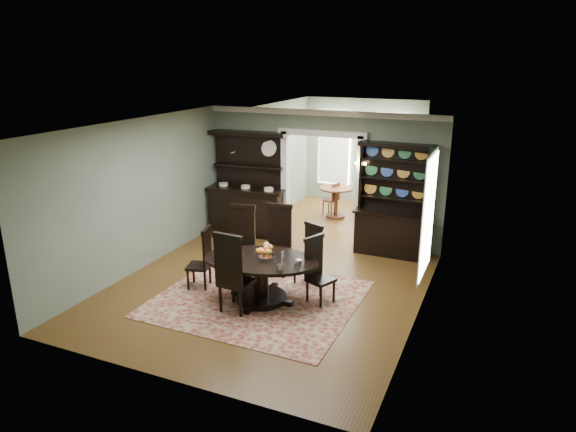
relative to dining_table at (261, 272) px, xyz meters
The scene contains 19 objects.
room 1.14m from the dining_table, 106.07° to the left, with size 5.51×6.01×3.01m.
parlor 6.04m from the dining_table, 91.31° to the left, with size 3.51×3.50×3.01m.
doorway_trim 3.59m from the dining_table, 92.27° to the left, with size 2.08×0.25×2.57m.
right_window 3.08m from the dining_table, 27.97° to the left, with size 0.15×1.47×2.12m.
wall_sconce 3.63m from the dining_table, 76.05° to the left, with size 0.27×0.21×0.21m.
rug 0.55m from the dining_table, 158.25° to the left, with size 3.42×3.04×0.01m, color maroon.
dining_table is the anchor object (origin of this frame).
centerpiece 0.33m from the dining_table, 29.63° to the left, with size 1.54×0.99×0.25m.
chair_far_left 1.39m from the dining_table, 132.07° to the left, with size 0.58×0.56×1.36m.
chair_far_mid 1.34m from the dining_table, 101.53° to the left, with size 0.57×0.55×1.38m.
chair_far_right 1.19m from the dining_table, 64.91° to the left, with size 0.55×0.53×1.16m.
chair_end_left 1.23m from the dining_table, behind, with size 0.51×0.52×1.17m.
chair_end_right 0.97m from the dining_table, 25.38° to the left, with size 0.55×0.57×1.18m.
chair_near 0.67m from the dining_table, 111.90° to the right, with size 0.56×0.53×1.43m.
sideboard 3.69m from the dining_table, 121.20° to the left, with size 1.92×0.82×2.46m.
welsh_dresser 3.54m from the dining_table, 63.95° to the left, with size 1.55×0.59×2.41m.
parlor_table 5.19m from the dining_table, 93.91° to the left, with size 0.89×0.89×0.83m.
parlor_chair_left 5.30m from the dining_table, 95.27° to the left, with size 0.42×0.41×0.91m.
parlor_chair_right 5.04m from the dining_table, 85.18° to the left, with size 0.37×0.36×0.84m.
Camera 1 is at (3.83, -7.76, 4.13)m, focal length 32.00 mm.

